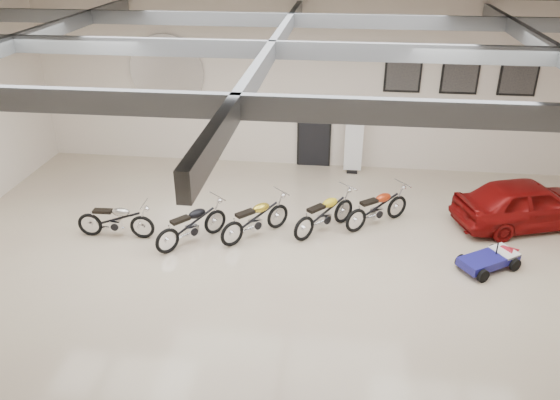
# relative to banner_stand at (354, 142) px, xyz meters

# --- Properties ---
(floor) EXTENTS (16.00, 12.00, 0.01)m
(floor) POSITION_rel_banner_stand_xyz_m (-1.72, -5.50, -0.98)
(floor) COLOR #BFB192
(floor) RESTS_ON ground
(ceiling) EXTENTS (16.00, 12.00, 0.01)m
(ceiling) POSITION_rel_banner_stand_xyz_m (-1.72, -5.50, 4.02)
(ceiling) COLOR slate
(ceiling) RESTS_ON back_wall
(back_wall) EXTENTS (16.00, 0.02, 5.00)m
(back_wall) POSITION_rel_banner_stand_xyz_m (-1.72, 0.50, 1.52)
(back_wall) COLOR beige
(back_wall) RESTS_ON floor
(ceiling_beams) EXTENTS (15.80, 11.80, 0.32)m
(ceiling_beams) POSITION_rel_banner_stand_xyz_m (-1.72, -5.50, 3.77)
(ceiling_beams) COLOR slate
(ceiling_beams) RESTS_ON ceiling
(door) EXTENTS (0.92, 0.08, 2.10)m
(door) POSITION_rel_banner_stand_xyz_m (-1.22, 0.45, 0.07)
(door) COLOR black
(door) RESTS_ON back_wall
(logo_plaque) EXTENTS (2.30, 0.06, 1.16)m
(logo_plaque) POSITION_rel_banner_stand_xyz_m (-5.72, 0.45, 1.82)
(logo_plaque) COLOR silver
(logo_plaque) RESTS_ON back_wall
(poster_left) EXTENTS (1.05, 0.08, 1.35)m
(poster_left) POSITION_rel_banner_stand_xyz_m (1.28, 0.46, 2.12)
(poster_left) COLOR black
(poster_left) RESTS_ON back_wall
(poster_mid) EXTENTS (1.05, 0.08, 1.35)m
(poster_mid) POSITION_rel_banner_stand_xyz_m (2.88, 0.46, 2.12)
(poster_mid) COLOR black
(poster_mid) RESTS_ON back_wall
(poster_right) EXTENTS (1.05, 0.08, 1.35)m
(poster_right) POSITION_rel_banner_stand_xyz_m (4.48, 0.46, 2.12)
(poster_right) COLOR black
(poster_right) RESTS_ON back_wall
(oil_sign) EXTENTS (0.72, 0.10, 0.72)m
(oil_sign) POSITION_rel_banner_stand_xyz_m (0.18, 0.45, 0.72)
(oil_sign) COLOR white
(oil_sign) RESTS_ON back_wall
(banner_stand) EXTENTS (0.54, 0.22, 1.97)m
(banner_stand) POSITION_rel_banner_stand_xyz_m (0.00, 0.00, 0.00)
(banner_stand) COLOR white
(banner_stand) RESTS_ON floor
(motorcycle_silver) EXTENTS (1.87, 0.62, 0.96)m
(motorcycle_silver) POSITION_rel_banner_stand_xyz_m (-5.66, -4.56, -0.50)
(motorcycle_silver) COLOR silver
(motorcycle_silver) RESTS_ON floor
(motorcycle_black) EXTENTS (1.71, 1.84, 1.00)m
(motorcycle_black) POSITION_rel_banner_stand_xyz_m (-3.77, -4.61, -0.48)
(motorcycle_black) COLOR silver
(motorcycle_black) RESTS_ON floor
(motorcycle_gold) EXTENTS (1.80, 1.81, 1.01)m
(motorcycle_gold) POSITION_rel_banner_stand_xyz_m (-2.33, -4.15, -0.48)
(motorcycle_gold) COLOR silver
(motorcycle_gold) RESTS_ON floor
(motorcycle_yellow) EXTENTS (1.76, 1.84, 1.01)m
(motorcycle_yellow) POSITION_rel_banner_stand_xyz_m (-0.69, -3.69, -0.48)
(motorcycle_yellow) COLOR silver
(motorcycle_yellow) RESTS_ON floor
(motorcycle_red) EXTENTS (1.87, 1.66, 1.00)m
(motorcycle_red) POSITION_rel_banner_stand_xyz_m (0.60, -3.21, -0.49)
(motorcycle_red) COLOR silver
(motorcycle_red) RESTS_ON floor
(go_kart) EXTENTS (1.79, 1.53, 0.60)m
(go_kart) POSITION_rel_banner_stand_xyz_m (3.07, -4.86, -0.68)
(go_kart) COLOR navy
(go_kart) RESTS_ON floor
(vintage_car) EXTENTS (2.51, 3.90, 1.24)m
(vintage_car) POSITION_rel_banner_stand_xyz_m (4.28, -2.81, -0.37)
(vintage_car) COLOR maroon
(vintage_car) RESTS_ON floor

